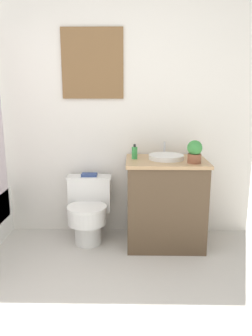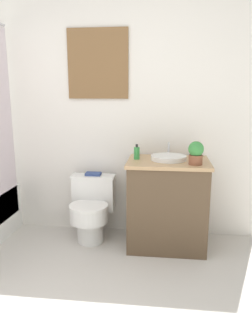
{
  "view_description": "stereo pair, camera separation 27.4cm",
  "coord_description": "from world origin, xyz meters",
  "px_view_note": "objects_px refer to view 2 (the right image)",
  "views": [
    {
      "loc": [
        0.56,
        -1.13,
        1.37
      ],
      "look_at": [
        0.51,
        1.55,
        0.75
      ],
      "focal_mm": 35.0,
      "sensor_mm": 36.0,
      "label": 1
    },
    {
      "loc": [
        0.84,
        -1.11,
        1.37
      ],
      "look_at": [
        0.51,
        1.55,
        0.75
      ],
      "focal_mm": 35.0,
      "sensor_mm": 36.0,
      "label": 2
    }
  ],
  "objects_px": {
    "toilet": "(91,209)",
    "potted_plant": "(196,153)",
    "book_on_tank": "(93,174)",
    "sink": "(169,158)",
    "soap_bottle": "(137,153)"
  },
  "relations": [
    {
      "from": "toilet",
      "to": "potted_plant",
      "type": "height_order",
      "value": "potted_plant"
    },
    {
      "from": "toilet",
      "to": "book_on_tank",
      "type": "distance_m",
      "value": 0.33
    },
    {
      "from": "sink",
      "to": "book_on_tank",
      "type": "xyz_separation_m",
      "value": [
        -0.71,
        0.13,
        -0.2
      ]
    },
    {
      "from": "toilet",
      "to": "potted_plant",
      "type": "relative_size",
      "value": 3.13
    },
    {
      "from": "soap_bottle",
      "to": "potted_plant",
      "type": "bearing_deg",
      "value": -18.24
    },
    {
      "from": "toilet",
      "to": "sink",
      "type": "xyz_separation_m",
      "value": [
        0.71,
        -0.01,
        0.51
      ]
    },
    {
      "from": "toilet",
      "to": "sink",
      "type": "distance_m",
      "value": 0.87
    },
    {
      "from": "toilet",
      "to": "sink",
      "type": "relative_size",
      "value": 1.73
    },
    {
      "from": "potted_plant",
      "to": "book_on_tank",
      "type": "xyz_separation_m",
      "value": [
        -0.93,
        0.29,
        -0.28
      ]
    },
    {
      "from": "soap_bottle",
      "to": "potted_plant",
      "type": "xyz_separation_m",
      "value": [
        0.5,
        -0.16,
        0.04
      ]
    },
    {
      "from": "potted_plant",
      "to": "book_on_tank",
      "type": "distance_m",
      "value": 1.01
    },
    {
      "from": "soap_bottle",
      "to": "book_on_tank",
      "type": "xyz_separation_m",
      "value": [
        -0.43,
        0.13,
        -0.24
      ]
    },
    {
      "from": "book_on_tank",
      "to": "sink",
      "type": "bearing_deg",
      "value": -10.63
    },
    {
      "from": "sink",
      "to": "book_on_tank",
      "type": "relative_size",
      "value": 2.39
    },
    {
      "from": "toilet",
      "to": "potted_plant",
      "type": "xyz_separation_m",
      "value": [
        0.93,
        -0.17,
        0.59
      ]
    }
  ]
}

